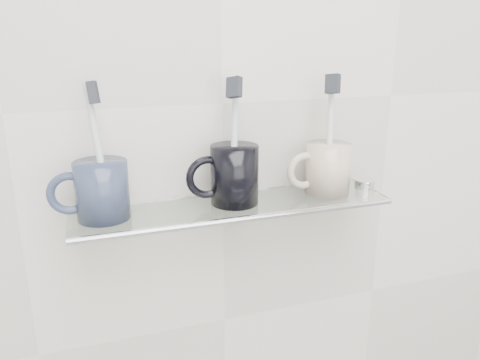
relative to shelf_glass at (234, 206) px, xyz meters
name	(u,v)px	position (x,y,z in m)	size (l,w,h in m)	color
wall_back	(222,103)	(0.00, 0.06, 0.15)	(2.50, 2.50, 0.00)	silver
shelf_glass	(234,206)	(0.00, 0.00, 0.00)	(0.50, 0.12, 0.01)	silver
shelf_rail	(246,219)	(0.00, -0.06, 0.00)	(0.01, 0.01, 0.50)	silver
bracket_left	(96,218)	(-0.21, 0.05, -0.01)	(0.02, 0.02, 0.03)	silver
bracket_right	(336,190)	(0.21, 0.05, -0.01)	(0.02, 0.02, 0.03)	silver
mug_left	(102,190)	(-0.20, 0.00, 0.05)	(0.08, 0.08, 0.08)	#202A41
mug_left_handle	(70,193)	(-0.24, 0.00, 0.05)	(0.06, 0.06, 0.01)	#202A41
toothbrush_left	(98,150)	(-0.20, 0.00, 0.10)	(0.01, 0.01, 0.19)	silver
bristles_left	(93,93)	(-0.20, 0.00, 0.19)	(0.01, 0.02, 0.03)	#24272E
mug_center	(234,175)	(0.00, 0.00, 0.05)	(0.08, 0.08, 0.09)	black
mug_center_handle	(207,177)	(-0.04, 0.00, 0.05)	(0.07, 0.07, 0.01)	black
toothbrush_center	(234,140)	(0.00, 0.00, 0.10)	(0.01, 0.01, 0.19)	#ACCAD2
bristles_center	(234,87)	(0.00, 0.00, 0.19)	(0.01, 0.02, 0.03)	#24272E
mug_right	(328,168)	(0.17, 0.00, 0.05)	(0.07, 0.07, 0.08)	beige
mug_right_handle	(304,171)	(0.12, 0.00, 0.05)	(0.06, 0.06, 0.01)	beige
toothbrush_right	(330,134)	(0.17, 0.00, 0.10)	(0.01, 0.01, 0.19)	silver
bristles_right	(333,84)	(0.17, 0.00, 0.19)	(0.01, 0.02, 0.03)	#24272E
chrome_cap	(365,184)	(0.24, 0.00, 0.01)	(0.04, 0.04, 0.01)	silver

